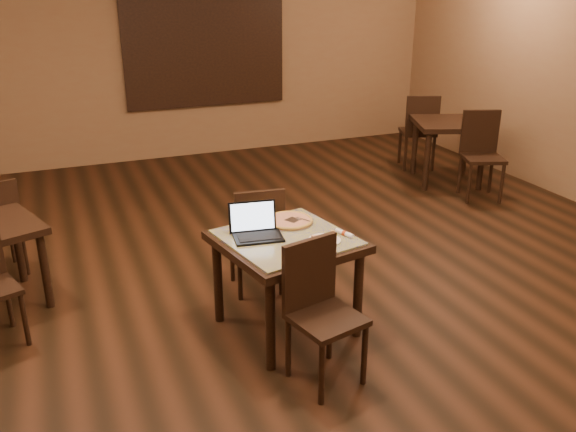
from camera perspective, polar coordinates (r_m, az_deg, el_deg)
name	(u,v)px	position (r m, az deg, el deg)	size (l,w,h in m)	color
ground	(314,319)	(4.88, 2.48, -9.59)	(10.00, 10.00, 0.00)	black
wall_back	(170,53)	(9.02, -10.96, 14.73)	(8.00, 0.02, 3.00)	olive
mural	(205,48)	(9.09, -7.74, 15.28)	(2.34, 0.05, 1.64)	#285E92
tiled_table	(286,249)	(4.46, -0.15, -3.15)	(1.09, 1.09, 0.76)	black
chair_main_near	(319,303)	(4.00, 2.90, -8.17)	(0.50, 0.50, 0.96)	black
chair_main_far	(258,234)	(5.04, -2.86, -1.72)	(0.46, 0.46, 0.95)	black
laptop	(255,227)	(4.42, -3.07, -1.08)	(0.38, 0.32, 0.24)	black
plate	(324,240)	(4.35, 3.43, -2.30)	(0.23, 0.23, 0.01)	white
pizza_slice	(324,238)	(4.34, 3.43, -2.10)	(0.20, 0.20, 0.02)	beige
pizza_pan	(289,222)	(4.66, 0.12, -0.58)	(0.37, 0.37, 0.01)	silver
pizza_whole	(289,220)	(4.66, 0.12, -0.41)	(0.36, 0.36, 0.03)	beige
spatula	(293,220)	(4.64, 0.44, -0.37)	(0.09, 0.23, 0.01)	silver
napkin_roll	(345,233)	(4.45, 5.31, -1.62)	(0.09, 0.16, 0.04)	white
other_table_a	(449,132)	(8.10, 14.83, 7.64)	(1.10, 1.10, 0.80)	black
other_table_a_chair_near	(481,149)	(7.68, 17.62, 5.96)	(0.58, 0.58, 1.04)	black
other_table_a_chair_far	(420,128)	(8.59, 12.21, 8.08)	(0.58, 0.58, 1.04)	black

